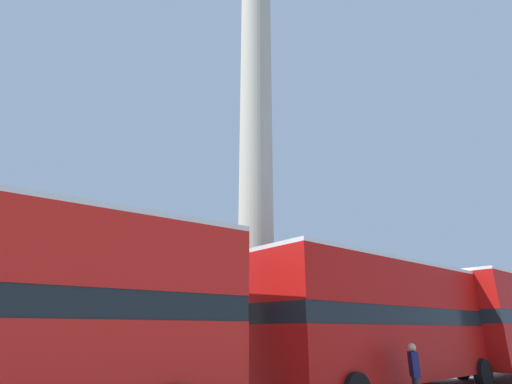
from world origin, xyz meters
name	(u,v)px	position (x,y,z in m)	size (l,w,h in m)	color
ground_plane	(256,383)	(0.00, 0.00, 0.00)	(200.00, 200.00, 0.00)	gray
monument_column	(256,202)	(0.00, 0.00, 7.61)	(5.30, 5.30, 24.63)	#A39E8E
bus_c	(389,319)	(1.65, -5.35, 2.34)	(11.00, 3.30, 4.23)	#A80F0C
street_lamp	(350,311)	(3.49, -2.14, 2.75)	(0.40, 0.40, 5.05)	black
pedestrian_near_lamp	(415,373)	(-0.18, -7.30, 0.91)	(0.42, 0.44, 1.65)	#28282D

